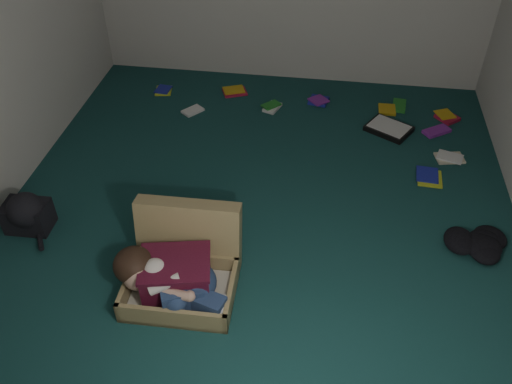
# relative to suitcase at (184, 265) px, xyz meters

# --- Properties ---
(floor) EXTENTS (4.50, 4.50, 0.00)m
(floor) POSITION_rel_suitcase_xyz_m (0.40, 0.75, -0.16)
(floor) COLOR #153E3D
(floor) RESTS_ON ground
(suitcase) EXTENTS (0.73, 0.71, 0.53)m
(suitcase) POSITION_rel_suitcase_xyz_m (0.00, 0.00, 0.00)
(suitcase) COLOR #9D8956
(suitcase) RESTS_ON floor
(person) EXTENTS (0.78, 0.37, 0.33)m
(person) POSITION_rel_suitcase_xyz_m (-0.05, -0.18, 0.04)
(person) COLOR silver
(person) RESTS_ON suitcase
(maroon_bin) EXTENTS (0.52, 0.44, 0.31)m
(maroon_bin) POSITION_rel_suitcase_xyz_m (-0.02, -0.12, 0.00)
(maroon_bin) COLOR #4B0F23
(maroon_bin) RESTS_ON floor
(backpack) EXTENTS (0.42, 0.34, 0.25)m
(backpack) POSITION_rel_suitcase_xyz_m (-1.30, 0.35, -0.03)
(backpack) COLOR black
(backpack) RESTS_ON floor
(clothing_pile) EXTENTS (0.44, 0.37, 0.13)m
(clothing_pile) POSITION_rel_suitcase_xyz_m (2.04, 0.62, -0.09)
(clothing_pile) COLOR black
(clothing_pile) RESTS_ON floor
(paper_tray) EXTENTS (0.49, 0.45, 0.05)m
(paper_tray) POSITION_rel_suitcase_xyz_m (1.46, 2.08, -0.13)
(paper_tray) COLOR black
(paper_tray) RESTS_ON floor
(book_scatter) EXTENTS (3.13, 1.43, 0.02)m
(book_scatter) POSITION_rel_suitcase_xyz_m (0.94, 2.24, -0.15)
(book_scatter) COLOR #CADA26
(book_scatter) RESTS_ON floor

